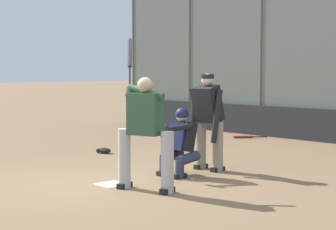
% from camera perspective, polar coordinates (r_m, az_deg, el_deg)
% --- Properties ---
extents(ground_plane, '(160.00, 160.00, 0.00)m').
position_cam_1_polar(ground_plane, '(8.84, -5.74, -7.06)').
color(ground_plane, '#846647').
extents(home_plate_marker, '(0.43, 0.43, 0.01)m').
position_cam_1_polar(home_plate_marker, '(8.84, -5.74, -7.02)').
color(home_plate_marker, white).
rests_on(home_plate_marker, ground_plane).
extents(bleachers_beyond, '(11.83, 2.50, 1.48)m').
position_cam_1_polar(bleachers_beyond, '(17.78, 14.68, 0.16)').
color(bleachers_beyond, slate).
rests_on(bleachers_beyond, ground_plane).
extents(batter_at_plate, '(1.17, 0.56, 2.28)m').
position_cam_1_polar(batter_at_plate, '(8.25, -2.36, -1.43)').
color(batter_at_plate, '#B7B7BC').
rests_on(batter_at_plate, ground_plane).
extents(catcher_behind_plate, '(0.60, 0.70, 1.15)m').
position_cam_1_polar(catcher_behind_plate, '(9.45, 1.08, -2.64)').
color(catcher_behind_plate, '#2D334C').
rests_on(catcher_behind_plate, ground_plane).
extents(umpire_home, '(0.70, 0.43, 1.72)m').
position_cam_1_polar(umpire_home, '(9.97, 4.06, -0.36)').
color(umpire_home, gray).
rests_on(umpire_home, ground_plane).
extents(spare_bat_near_backstop, '(0.58, 0.75, 0.07)m').
position_cam_1_polar(spare_bat_near_backstop, '(15.02, 7.90, -2.22)').
color(spare_bat_near_backstop, black).
rests_on(spare_bat_near_backstop, ground_plane).
extents(fielding_glove_on_dirt, '(0.33, 0.25, 0.12)m').
position_cam_1_polar(fielding_glove_on_dirt, '(12.22, -6.53, -3.60)').
color(fielding_glove_on_dirt, black).
rests_on(fielding_glove_on_dirt, ground_plane).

